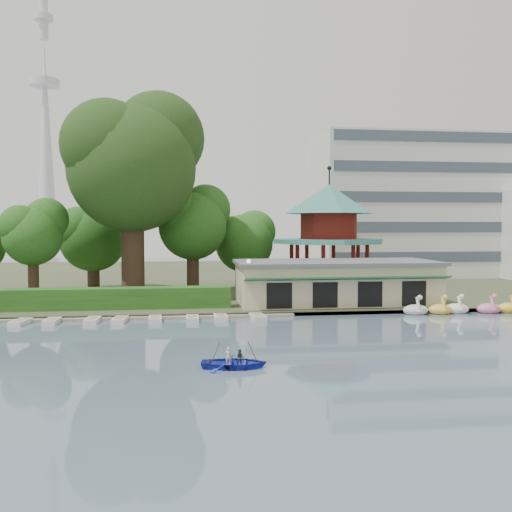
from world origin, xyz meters
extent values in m
plane|color=slate|center=(0.00, 0.00, 0.00)|extent=(220.00, 220.00, 0.00)
cube|color=#424930|center=(0.00, 52.00, 0.20)|extent=(220.00, 70.00, 0.40)
cube|color=gray|center=(0.00, 17.30, 0.15)|extent=(220.00, 0.60, 0.30)
cube|color=gray|center=(-12.00, 17.20, 0.12)|extent=(34.00, 1.60, 0.24)
cube|color=beige|center=(10.00, 22.00, 2.20)|extent=(18.00, 8.00, 3.60)
cube|color=#595B5E|center=(10.00, 22.00, 4.15)|extent=(18.60, 8.60, 0.30)
cube|color=#194C2D|center=(10.00, 17.70, 3.00)|extent=(18.00, 1.59, 0.45)
cylinder|color=beige|center=(12.00, 32.00, 1.00)|extent=(10.40, 10.40, 1.20)
cylinder|color=#387F76|center=(12.00, 32.00, 5.85)|extent=(12.40, 12.40, 0.50)
cylinder|color=maroon|center=(12.00, 32.00, 7.50)|extent=(6.40, 6.40, 2.80)
cone|color=#387F76|center=(12.00, 32.00, 10.50)|extent=(10.00, 10.00, 3.20)
cylinder|color=black|center=(12.00, 32.00, 13.00)|extent=(0.16, 0.16, 1.80)
cube|color=silver|center=(30.00, 50.00, 10.40)|extent=(30.00, 14.00, 20.00)
cone|color=silver|center=(-42.00, 140.00, 30.00)|extent=(6.00, 6.00, 60.00)
cylinder|color=silver|center=(-42.00, 140.00, 48.00)|extent=(8.00, 8.00, 2.00)
cylinder|color=silver|center=(-42.00, 140.00, 66.00)|extent=(5.20, 5.20, 1.60)
cube|color=#285C1B|center=(-15.00, 20.50, 1.30)|extent=(30.00, 2.00, 1.80)
cylinder|color=black|center=(1.50, 19.00, 2.40)|extent=(0.12, 0.12, 4.00)
sphere|color=beige|center=(1.50, 19.00, 4.50)|extent=(0.36, 0.36, 0.36)
cylinder|color=#3A281C|center=(-9.00, 28.00, 5.56)|extent=(2.26, 2.26, 10.31)
sphere|color=#244216|center=(-9.00, 28.00, 13.18)|extent=(12.57, 12.57, 12.57)
sphere|color=#244216|center=(-6.49, 29.89, 16.48)|extent=(9.43, 9.43, 9.43)
sphere|color=#244216|center=(-11.20, 26.74, 15.25)|extent=(8.80, 8.80, 8.80)
cylinder|color=#3A281C|center=(-18.00, 26.00, 2.89)|extent=(0.99, 0.99, 4.97)
sphere|color=#285C1B|center=(-18.00, 26.00, 6.56)|extent=(5.47, 5.47, 5.47)
sphere|color=#285C1B|center=(-16.91, 26.82, 8.15)|extent=(4.11, 4.11, 4.11)
sphere|color=#285C1B|center=(-18.96, 25.45, 7.56)|extent=(3.83, 3.83, 3.83)
cylinder|color=#3A281C|center=(-3.00, 32.00, 3.27)|extent=(1.31, 1.31, 5.74)
sphere|color=#285C1B|center=(-3.00, 32.00, 7.52)|extent=(7.26, 7.26, 7.26)
sphere|color=#285C1B|center=(-1.55, 33.09, 9.36)|extent=(5.44, 5.44, 5.44)
sphere|color=#285C1B|center=(-4.27, 31.27, 8.67)|extent=(5.08, 5.08, 5.08)
cylinder|color=#3A281C|center=(3.00, 36.00, 2.47)|extent=(1.21, 1.21, 4.15)
sphere|color=#285C1B|center=(3.00, 36.00, 5.54)|extent=(6.70, 6.70, 6.70)
sphere|color=#285C1B|center=(4.34, 37.01, 6.87)|extent=(5.03, 5.03, 5.03)
sphere|color=#285C1B|center=(1.83, 35.33, 6.37)|extent=(4.69, 4.69, 4.69)
cylinder|color=#3A281C|center=(-14.00, 36.00, 2.73)|extent=(1.34, 1.34, 4.66)
sphere|color=#285C1B|center=(-14.00, 36.00, 6.18)|extent=(7.45, 7.45, 7.45)
sphere|color=#285C1B|center=(-12.51, 37.12, 7.67)|extent=(5.59, 5.59, 5.59)
sphere|color=#285C1B|center=(-15.30, 35.25, 7.11)|extent=(5.22, 5.22, 5.22)
ellipsoid|color=silver|center=(15.53, 16.54, 0.35)|extent=(2.16, 1.44, 0.99)
cylinder|color=silver|center=(15.53, 15.99, 0.90)|extent=(0.26, 0.79, 1.29)
sphere|color=silver|center=(15.53, 15.69, 1.55)|extent=(0.44, 0.44, 0.44)
ellipsoid|color=yellow|center=(17.77, 16.54, 0.35)|extent=(2.16, 1.44, 0.99)
cylinder|color=yellow|center=(17.77, 15.99, 0.90)|extent=(0.26, 0.79, 1.29)
sphere|color=yellow|center=(17.77, 15.69, 1.55)|extent=(0.44, 0.44, 0.44)
ellipsoid|color=white|center=(19.36, 16.75, 0.35)|extent=(2.16, 1.44, 0.99)
cylinder|color=white|center=(19.36, 16.20, 0.90)|extent=(0.26, 0.79, 1.29)
sphere|color=white|center=(19.36, 15.90, 1.55)|extent=(0.44, 0.44, 0.44)
ellipsoid|color=pink|center=(22.17, 16.45, 0.35)|extent=(2.16, 1.44, 0.99)
cylinder|color=pink|center=(22.17, 15.90, 0.90)|extent=(0.26, 0.79, 1.29)
sphere|color=pink|center=(22.17, 15.60, 1.55)|extent=(0.44, 0.44, 0.44)
ellipsoid|color=yellow|center=(24.08, 16.50, 0.35)|extent=(2.16, 1.44, 0.99)
cube|color=silver|center=(-16.47, 15.68, 0.18)|extent=(1.37, 2.43, 0.36)
cube|color=silver|center=(-14.17, 15.77, 0.18)|extent=(1.08, 2.33, 0.36)
cube|color=silver|center=(-11.15, 15.89, 0.18)|extent=(1.11, 2.34, 0.36)
cube|color=silver|center=(-9.05, 15.74, 0.18)|extent=(1.19, 2.38, 0.36)
cube|color=silver|center=(-6.32, 15.75, 0.18)|extent=(1.11, 2.35, 0.36)
cube|color=silver|center=(-3.41, 15.60, 0.18)|extent=(1.03, 2.31, 0.36)
cube|color=silver|center=(-1.13, 15.99, 0.18)|extent=(1.05, 2.32, 0.36)
cube|color=silver|center=(1.87, 15.89, 0.18)|extent=(1.22, 2.39, 0.36)
imported|color=#2531B1|center=(-1.52, 0.28, 0.51)|extent=(5.31, 4.10, 1.02)
imported|color=silver|center=(-1.82, 0.48, 0.58)|extent=(0.38, 0.27, 0.96)
imported|color=#2E3644|center=(-1.22, 0.08, 0.57)|extent=(0.50, 0.41, 0.93)
cylinder|color=#3A281C|center=(-2.72, 0.28, 0.35)|extent=(0.94, 0.29, 2.01)
cylinder|color=#3A281C|center=(-0.32, 0.28, 0.35)|extent=(0.94, 0.29, 2.01)
camera|label=1|loc=(-4.30, -29.49, 7.51)|focal=40.00mm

